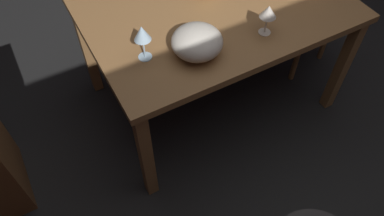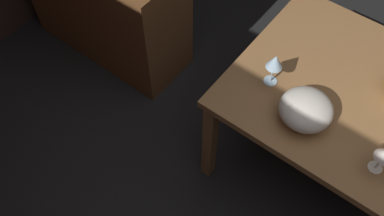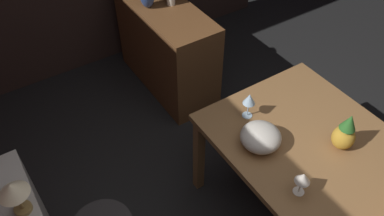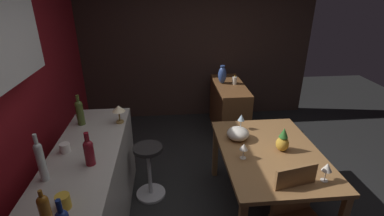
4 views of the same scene
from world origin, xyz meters
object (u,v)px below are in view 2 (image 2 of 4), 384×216
at_px(dining_table, 377,117).
at_px(fruit_bowl, 306,109).
at_px(wine_glass_right, 275,62).
at_px(sideboard_cabinet, 106,1).

height_order(dining_table, fruit_bowl, fruit_bowl).
bearing_deg(dining_table, wine_glass_right, 20.72).
bearing_deg(sideboard_cabinet, fruit_bowl, 170.71).
height_order(dining_table, sideboard_cabinet, sideboard_cabinet).
xyz_separation_m(dining_table, sideboard_cabinet, (1.78, 0.02, -0.25)).
bearing_deg(wine_glass_right, sideboard_cabinet, -7.04).
height_order(wine_glass_right, fruit_bowl, wine_glass_right).
xyz_separation_m(sideboard_cabinet, wine_glass_right, (-1.30, 0.16, 0.47)).
distance_m(dining_table, wine_glass_right, 0.56).
bearing_deg(wine_glass_right, fruit_bowl, 158.34).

